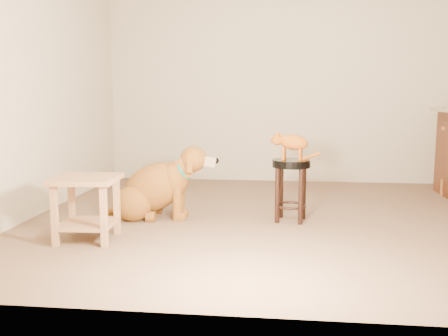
# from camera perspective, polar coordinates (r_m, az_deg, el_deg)

# --- Properties ---
(floor) EXTENTS (4.50, 4.00, 0.01)m
(floor) POSITION_cam_1_polar(r_m,az_deg,el_deg) (4.41, 7.47, -5.78)
(floor) COLOR brown
(floor) RESTS_ON ground
(room_shell) EXTENTS (4.54, 4.04, 2.62)m
(room_shell) POSITION_cam_1_polar(r_m,az_deg,el_deg) (4.33, 7.90, 16.30)
(room_shell) COLOR beige
(room_shell) RESTS_ON ground
(padded_stool) EXTENTS (0.32, 0.32, 0.53)m
(padded_stool) POSITION_cam_1_polar(r_m,az_deg,el_deg) (4.27, 7.66, -1.10)
(padded_stool) COLOR black
(padded_stool) RESTS_ON ground
(side_table) EXTENTS (0.49, 0.49, 0.48)m
(side_table) POSITION_cam_1_polar(r_m,az_deg,el_deg) (3.81, -15.43, -3.38)
(side_table) COLOR #9C6F48
(side_table) RESTS_ON ground
(golden_retriever) EXTENTS (1.08, 0.54, 0.68)m
(golden_retriever) POSITION_cam_1_polar(r_m,az_deg,el_deg) (4.42, -7.91, -2.41)
(golden_retriever) COLOR brown
(golden_retriever) RESTS_ON ground
(tabby_kitten) EXTENTS (0.43, 0.16, 0.26)m
(tabby_kitten) POSITION_cam_1_polar(r_m,az_deg,el_deg) (4.24, 7.61, 2.87)
(tabby_kitten) COLOR #8D430E
(tabby_kitten) RESTS_ON padded_stool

